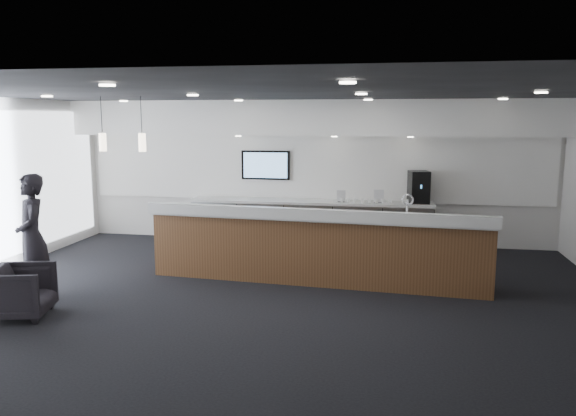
% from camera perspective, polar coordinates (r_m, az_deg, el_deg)
% --- Properties ---
extents(ground, '(10.00, 10.00, 0.00)m').
position_cam_1_polar(ground, '(8.41, -1.28, -9.22)').
color(ground, black).
rests_on(ground, ground).
extents(ceiling, '(10.00, 8.00, 0.02)m').
position_cam_1_polar(ceiling, '(7.99, -1.36, 11.67)').
color(ceiling, black).
rests_on(ceiling, back_wall).
extents(back_wall, '(10.00, 0.02, 3.00)m').
position_cam_1_polar(back_wall, '(11.98, 2.50, 3.63)').
color(back_wall, silver).
rests_on(back_wall, ground).
extents(soffit_bulkhead, '(10.00, 0.90, 0.70)m').
position_cam_1_polar(soffit_bulkhead, '(11.48, 2.24, 9.14)').
color(soffit_bulkhead, white).
rests_on(soffit_bulkhead, back_wall).
extents(alcove_panel, '(9.80, 0.06, 1.40)m').
position_cam_1_polar(alcove_panel, '(11.94, 2.49, 4.09)').
color(alcove_panel, white).
rests_on(alcove_panel, back_wall).
extents(back_credenza, '(5.06, 0.66, 0.95)m').
position_cam_1_polar(back_credenza, '(11.77, 2.23, -1.50)').
color(back_credenza, gray).
rests_on(back_credenza, ground).
extents(wall_tv, '(1.05, 0.08, 0.62)m').
position_cam_1_polar(wall_tv, '(12.05, -2.28, 4.37)').
color(wall_tv, black).
rests_on(wall_tv, back_wall).
extents(pendant_left, '(0.12, 0.12, 0.30)m').
position_cam_1_polar(pendant_left, '(9.51, -14.76, 6.44)').
color(pendant_left, beige).
rests_on(pendant_left, ceiling).
extents(pendant_right, '(0.12, 0.12, 0.30)m').
position_cam_1_polar(pendant_right, '(9.82, -18.49, 6.35)').
color(pendant_right, beige).
rests_on(pendant_right, ceiling).
extents(ceiling_can_lights, '(7.00, 5.00, 0.02)m').
position_cam_1_polar(ceiling_can_lights, '(7.99, -1.36, 11.45)').
color(ceiling_can_lights, white).
rests_on(ceiling_can_lights, ceiling).
extents(service_counter, '(5.59, 1.32, 1.49)m').
position_cam_1_polar(service_counter, '(9.18, 2.95, -3.93)').
color(service_counter, '#57341D').
rests_on(service_counter, ground).
extents(coffee_machine, '(0.45, 0.53, 0.65)m').
position_cam_1_polar(coffee_machine, '(11.58, 13.13, 2.08)').
color(coffee_machine, black).
rests_on(coffee_machine, back_credenza).
extents(info_sign_left, '(0.18, 0.04, 0.24)m').
position_cam_1_polar(info_sign_left, '(11.51, 5.42, 1.22)').
color(info_sign_left, silver).
rests_on(info_sign_left, back_credenza).
extents(info_sign_right, '(0.20, 0.02, 0.27)m').
position_cam_1_polar(info_sign_right, '(11.49, 9.22, 1.20)').
color(info_sign_right, silver).
rests_on(info_sign_right, back_credenza).
extents(armchair, '(0.93, 0.91, 0.70)m').
position_cam_1_polar(armchair, '(8.39, -25.52, -7.68)').
color(armchair, black).
rests_on(armchair, ground).
extents(lounge_guest, '(0.77, 0.80, 1.85)m').
position_cam_1_polar(lounge_guest, '(9.08, -24.57, -2.65)').
color(lounge_guest, black).
rests_on(lounge_guest, ground).
extents(cup_0, '(0.09, 0.09, 0.09)m').
position_cam_1_polar(cup_0, '(11.48, 10.36, 0.69)').
color(cup_0, white).
rests_on(cup_0, back_credenza).
extents(cup_1, '(0.13, 0.13, 0.09)m').
position_cam_1_polar(cup_1, '(11.48, 9.66, 0.71)').
color(cup_1, white).
rests_on(cup_1, back_credenza).
extents(cup_2, '(0.11, 0.11, 0.09)m').
position_cam_1_polar(cup_2, '(11.48, 8.97, 0.73)').
color(cup_2, white).
rests_on(cup_2, back_credenza).
extents(cup_3, '(0.12, 0.12, 0.09)m').
position_cam_1_polar(cup_3, '(11.48, 8.27, 0.75)').
color(cup_3, white).
rests_on(cup_3, back_credenza).
extents(cup_4, '(0.13, 0.13, 0.09)m').
position_cam_1_polar(cup_4, '(11.49, 7.57, 0.77)').
color(cup_4, white).
rests_on(cup_4, back_credenza).
extents(cup_5, '(0.10, 0.10, 0.09)m').
position_cam_1_polar(cup_5, '(11.50, 6.87, 0.79)').
color(cup_5, white).
rests_on(cup_5, back_credenza).
extents(cup_6, '(0.13, 0.13, 0.09)m').
position_cam_1_polar(cup_6, '(11.51, 6.18, 0.81)').
color(cup_6, white).
rests_on(cup_6, back_credenza).
extents(cup_7, '(0.11, 0.11, 0.09)m').
position_cam_1_polar(cup_7, '(11.52, 5.48, 0.83)').
color(cup_7, white).
rests_on(cup_7, back_credenza).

